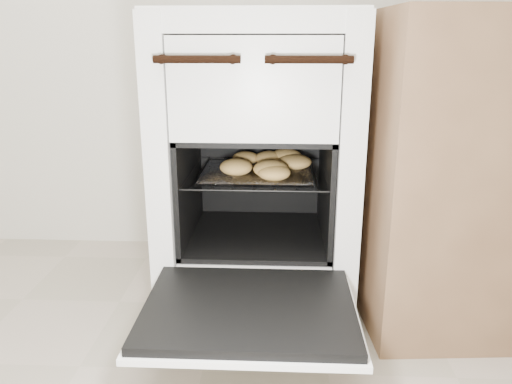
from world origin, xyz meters
TOP-DOWN VIEW (x-y plane):
  - stove at (0.13, 1.17)m, footprint 0.60×0.66m
  - oven_door at (0.13, 0.66)m, footprint 0.54×0.42m
  - oven_rack at (0.13, 1.10)m, footprint 0.43×0.42m
  - foil_sheet at (0.13, 1.08)m, footprint 0.34×0.30m
  - baked_rolls at (0.17, 1.09)m, footprint 0.30×0.31m
  - counter at (0.92, 1.10)m, footprint 0.97×0.68m

SIDE VIEW (x-z plane):
  - oven_door at x=0.13m, z-range 0.18..0.22m
  - oven_rack at x=0.13m, z-range 0.43..0.44m
  - foil_sheet at x=0.13m, z-range 0.44..0.45m
  - stove at x=0.13m, z-range -0.01..0.90m
  - counter at x=0.92m, z-range 0.00..0.92m
  - baked_rolls at x=0.17m, z-range 0.45..0.50m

